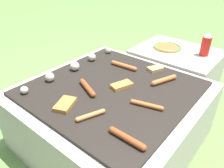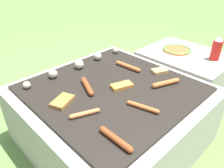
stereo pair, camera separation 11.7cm
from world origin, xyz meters
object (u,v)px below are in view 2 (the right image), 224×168
object	(u,v)px
condiment_bottle	(217,49)
fork_utensil	(158,47)
sausage_front_center	(143,107)
plate_colorful	(177,50)

from	to	relation	value
condiment_bottle	fork_utensil	bearing A→B (deg)	103.09
sausage_front_center	fork_utensil	bearing A→B (deg)	30.73
condiment_bottle	fork_utensil	distance (m)	0.44
sausage_front_center	plate_colorful	distance (m)	0.83
condiment_bottle	sausage_front_center	bearing A→B (deg)	-179.17
fork_utensil	plate_colorful	bearing A→B (deg)	-69.62
sausage_front_center	plate_colorful	bearing A→B (deg)	20.38
sausage_front_center	condiment_bottle	world-z (taller)	condiment_bottle
plate_colorful	fork_utensil	size ratio (longest dim) A/B	1.16
fork_utensil	condiment_bottle	bearing A→B (deg)	-76.91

